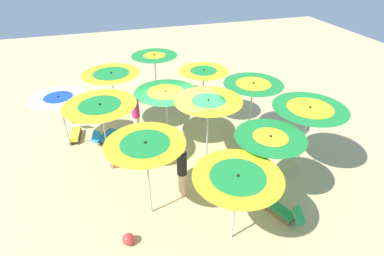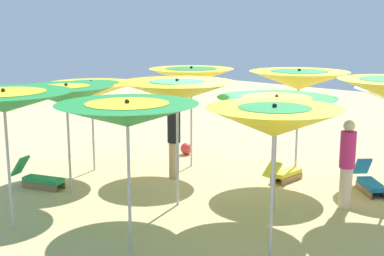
{
  "view_description": "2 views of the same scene",
  "coord_description": "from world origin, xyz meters",
  "px_view_note": "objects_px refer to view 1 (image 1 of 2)",
  "views": [
    {
      "loc": [
        -8.76,
        2.18,
        6.89
      ],
      "look_at": [
        -0.12,
        -0.45,
        1.17
      ],
      "focal_mm": 28.61,
      "sensor_mm": 36.0,
      "label": 1
    },
    {
      "loc": [
        6.19,
        -7.9,
        3.54
      ],
      "look_at": [
        -0.54,
        -0.53,
        1.53
      ],
      "focal_mm": 48.66,
      "sensor_mm": 36.0,
      "label": 2
    }
  ],
  "objects_px": {
    "beach_ball": "(128,239)",
    "beach_umbrella_6": "(166,96)",
    "beach_umbrella_3": "(155,59)",
    "beach_umbrella_11": "(59,102)",
    "beach_umbrella_8": "(237,182)",
    "lounger_1": "(75,133)",
    "lounger_3": "(126,159)",
    "beach_umbrella_7": "(112,78)",
    "beach_umbrella_9": "(146,149)",
    "beach_umbrella_10": "(101,110)",
    "beachgoer_1": "(136,114)",
    "beach_umbrella_5": "(208,106)",
    "beach_umbrella_0": "(309,113)",
    "beach_umbrella_1": "(253,88)",
    "lounger_0": "(283,211)",
    "beachgoer_0": "(182,170)",
    "lounger_2": "(105,136)",
    "beach_umbrella_4": "(269,143)",
    "beach_umbrella_2": "(203,76)"
  },
  "relations": [
    {
      "from": "beach_ball",
      "to": "beach_umbrella_6",
      "type": "bearing_deg",
      "value": -25.86
    },
    {
      "from": "beach_umbrella_3",
      "to": "beach_umbrella_11",
      "type": "relative_size",
      "value": 1.15
    },
    {
      "from": "beach_umbrella_8",
      "to": "lounger_1",
      "type": "height_order",
      "value": "beach_umbrella_8"
    },
    {
      "from": "lounger_3",
      "to": "beach_umbrella_7",
      "type": "bearing_deg",
      "value": -87.3
    },
    {
      "from": "beach_umbrella_7",
      "to": "beach_umbrella_9",
      "type": "xyz_separation_m",
      "value": [
        -4.83,
        -0.47,
        -0.02
      ]
    },
    {
      "from": "beach_umbrella_10",
      "to": "beachgoer_1",
      "type": "relative_size",
      "value": 1.46
    },
    {
      "from": "beachgoer_1",
      "to": "beach_umbrella_5",
      "type": "bearing_deg",
      "value": -125.4
    },
    {
      "from": "beach_umbrella_0",
      "to": "beach_umbrella_9",
      "type": "bearing_deg",
      "value": 95.06
    },
    {
      "from": "beach_umbrella_1",
      "to": "lounger_0",
      "type": "height_order",
      "value": "beach_umbrella_1"
    },
    {
      "from": "lounger_1",
      "to": "beachgoer_0",
      "type": "bearing_deg",
      "value": 42.66
    },
    {
      "from": "beach_umbrella_9",
      "to": "beachgoer_1",
      "type": "distance_m",
      "value": 4.5
    },
    {
      "from": "beachgoer_0",
      "to": "beach_umbrella_7",
      "type": "bearing_deg",
      "value": -53.67
    },
    {
      "from": "beach_umbrella_5",
      "to": "beach_umbrella_8",
      "type": "height_order",
      "value": "beach_umbrella_5"
    },
    {
      "from": "beach_umbrella_11",
      "to": "lounger_2",
      "type": "xyz_separation_m",
      "value": [
        0.02,
        -1.32,
        -1.71
      ]
    },
    {
      "from": "beach_umbrella_4",
      "to": "beach_umbrella_9",
      "type": "height_order",
      "value": "beach_umbrella_9"
    },
    {
      "from": "lounger_1",
      "to": "beach_umbrella_6",
      "type": "bearing_deg",
      "value": 72.94
    },
    {
      "from": "beachgoer_1",
      "to": "lounger_3",
      "type": "bearing_deg",
      "value": 174.76
    },
    {
      "from": "beach_umbrella_2",
      "to": "lounger_3",
      "type": "distance_m",
      "value": 4.48
    },
    {
      "from": "beach_umbrella_6",
      "to": "lounger_1",
      "type": "height_order",
      "value": "beach_umbrella_6"
    },
    {
      "from": "lounger_0",
      "to": "beachgoer_0",
      "type": "bearing_deg",
      "value": 35.41
    },
    {
      "from": "beach_umbrella_9",
      "to": "beach_ball",
      "type": "relative_size",
      "value": 7.86
    },
    {
      "from": "beach_umbrella_11",
      "to": "lounger_3",
      "type": "xyz_separation_m",
      "value": [
        -1.72,
        -1.94,
        -1.72
      ]
    },
    {
      "from": "beach_umbrella_10",
      "to": "lounger_1",
      "type": "distance_m",
      "value": 3.37
    },
    {
      "from": "beach_umbrella_1",
      "to": "lounger_2",
      "type": "distance_m",
      "value": 5.97
    },
    {
      "from": "beach_umbrella_11",
      "to": "beachgoer_1",
      "type": "xyz_separation_m",
      "value": [
        0.09,
        -2.61,
        -1.0
      ]
    },
    {
      "from": "beach_ball",
      "to": "beach_umbrella_2",
      "type": "bearing_deg",
      "value": -35.68
    },
    {
      "from": "lounger_2",
      "to": "lounger_1",
      "type": "bearing_deg",
      "value": 107.7
    },
    {
      "from": "beach_umbrella_0",
      "to": "beach_umbrella_4",
      "type": "relative_size",
      "value": 1.06
    },
    {
      "from": "beach_umbrella_3",
      "to": "beach_umbrella_6",
      "type": "xyz_separation_m",
      "value": [
        -3.27,
        0.24,
        -0.25
      ]
    },
    {
      "from": "beachgoer_1",
      "to": "beachgoer_0",
      "type": "bearing_deg",
      "value": -152.86
    },
    {
      "from": "beach_umbrella_3",
      "to": "beachgoer_0",
      "type": "bearing_deg",
      "value": 175.76
    },
    {
      "from": "lounger_1",
      "to": "beachgoer_1",
      "type": "bearing_deg",
      "value": 84.17
    },
    {
      "from": "beach_umbrella_5",
      "to": "lounger_3",
      "type": "bearing_deg",
      "value": 75.41
    },
    {
      "from": "beach_umbrella_2",
      "to": "beach_ball",
      "type": "relative_size",
      "value": 7.49
    },
    {
      "from": "beach_umbrella_1",
      "to": "beach_ball",
      "type": "xyz_separation_m",
      "value": [
        -3.59,
        5.14,
        -2.04
      ]
    },
    {
      "from": "beach_umbrella_3",
      "to": "beach_umbrella_4",
      "type": "height_order",
      "value": "beach_umbrella_3"
    },
    {
      "from": "lounger_1",
      "to": "lounger_3",
      "type": "height_order",
      "value": "lounger_1"
    },
    {
      "from": "beach_umbrella_1",
      "to": "beach_umbrella_8",
      "type": "xyz_separation_m",
      "value": [
        -4.2,
        2.47,
        -0.21
      ]
    },
    {
      "from": "beach_umbrella_3",
      "to": "lounger_0",
      "type": "relative_size",
      "value": 1.97
    },
    {
      "from": "beach_umbrella_7",
      "to": "beach_ball",
      "type": "xyz_separation_m",
      "value": [
        -5.73,
        0.31,
        -2.15
      ]
    },
    {
      "from": "beach_umbrella_3",
      "to": "beach_umbrella_8",
      "type": "distance_m",
      "value": 8.11
    },
    {
      "from": "beach_umbrella_0",
      "to": "beach_umbrella_8",
      "type": "xyz_separation_m",
      "value": [
        -1.97,
        3.26,
        -0.27
      ]
    },
    {
      "from": "beach_umbrella_1",
      "to": "beachgoer_1",
      "type": "xyz_separation_m",
      "value": [
        1.59,
        4.13,
        -1.28
      ]
    },
    {
      "from": "beach_umbrella_4",
      "to": "beach_umbrella_11",
      "type": "height_order",
      "value": "beach_umbrella_4"
    },
    {
      "from": "beach_umbrella_8",
      "to": "beach_umbrella_6",
      "type": "bearing_deg",
      "value": 7.35
    },
    {
      "from": "beach_umbrella_7",
      "to": "beachgoer_0",
      "type": "xyz_separation_m",
      "value": [
        -4.41,
        -1.52,
        -1.33
      ]
    },
    {
      "from": "beach_umbrella_0",
      "to": "beach_ball",
      "type": "xyz_separation_m",
      "value": [
        -1.36,
        5.93,
        -2.1
      ]
    },
    {
      "from": "beach_umbrella_7",
      "to": "beach_umbrella_0",
      "type": "bearing_deg",
      "value": -127.93
    },
    {
      "from": "beach_umbrella_1",
      "to": "beach_umbrella_6",
      "type": "xyz_separation_m",
      "value": [
        0.62,
        3.1,
        -0.18
      ]
    },
    {
      "from": "lounger_0",
      "to": "lounger_2",
      "type": "distance_m",
      "value": 7.16
    }
  ]
}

